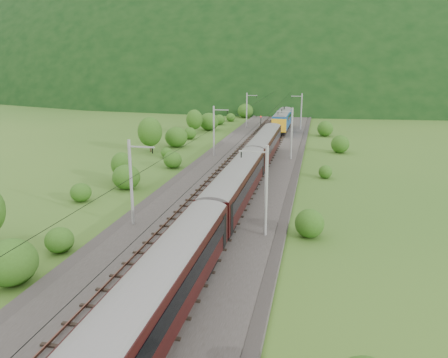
# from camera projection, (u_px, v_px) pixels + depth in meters

# --- Properties ---
(ground) EXTENTS (600.00, 600.00, 0.00)m
(ground) POSITION_uv_depth(u_px,v_px,m) (197.00, 232.00, 39.71)
(ground) COLOR #2F5A1C
(ground) RESTS_ON ground
(railbed) EXTENTS (14.00, 220.00, 0.30)m
(railbed) POSITION_uv_depth(u_px,v_px,m) (221.00, 198.00, 49.11)
(railbed) COLOR #38332D
(railbed) RESTS_ON ground
(track_left) EXTENTS (2.40, 220.00, 0.27)m
(track_left) POSITION_uv_depth(u_px,v_px,m) (201.00, 195.00, 49.55)
(track_left) COLOR #563025
(track_left) RESTS_ON railbed
(track_right) EXTENTS (2.40, 220.00, 0.27)m
(track_right) POSITION_uv_depth(u_px,v_px,m) (242.00, 198.00, 48.55)
(track_right) COLOR #563025
(track_right) RESTS_ON railbed
(catenary_left) EXTENTS (2.54, 192.28, 8.00)m
(catenary_left) POSITION_uv_depth(u_px,v_px,m) (214.00, 130.00, 70.01)
(catenary_left) COLOR gray
(catenary_left) RESTS_ON railbed
(catenary_right) EXTENTS (2.54, 192.28, 8.00)m
(catenary_right) POSITION_uv_depth(u_px,v_px,m) (291.00, 132.00, 67.47)
(catenary_right) COLOR gray
(catenary_right) RESTS_ON railbed
(overhead_wires) EXTENTS (4.83, 198.00, 0.03)m
(overhead_wires) POSITION_uv_depth(u_px,v_px,m) (221.00, 137.00, 47.31)
(overhead_wires) COLOR black
(overhead_wires) RESTS_ON ground
(mountain_main) EXTENTS (504.00, 360.00, 244.00)m
(mountain_main) POSITION_uv_depth(u_px,v_px,m) (305.00, 86.00, 285.03)
(mountain_main) COLOR black
(mountain_main) RESTS_ON ground
(mountain_ridge) EXTENTS (336.00, 280.00, 132.00)m
(mountain_ridge) POSITION_uv_depth(u_px,v_px,m) (155.00, 82.00, 347.63)
(mountain_ridge) COLOR black
(mountain_ridge) RESTS_ON ground
(train) EXTENTS (2.97, 141.10, 5.17)m
(train) POSITION_uv_depth(u_px,v_px,m) (210.00, 215.00, 33.86)
(train) COLOR black
(train) RESTS_ON ground
(hazard_post_near) EXTENTS (0.15, 0.15, 1.43)m
(hazard_post_near) POSITION_uv_depth(u_px,v_px,m) (240.00, 166.00, 60.45)
(hazard_post_near) COLOR red
(hazard_post_near) RESTS_ON railbed
(hazard_post_far) EXTENTS (0.17, 0.17, 1.58)m
(hazard_post_far) POSITION_uv_depth(u_px,v_px,m) (257.00, 147.00, 73.90)
(hazard_post_far) COLOR red
(hazard_post_far) RESTS_ON railbed
(signal) EXTENTS (0.25, 0.25, 2.30)m
(signal) POSITION_uv_depth(u_px,v_px,m) (261.00, 120.00, 104.14)
(signal) COLOR black
(signal) RESTS_ON railbed
(vegetation_left) EXTENTS (12.23, 146.99, 6.01)m
(vegetation_left) POSITION_uv_depth(u_px,v_px,m) (138.00, 157.00, 60.68)
(vegetation_left) COLOR #2C5516
(vegetation_left) RESTS_ON ground
(vegetation_right) EXTENTS (7.01, 102.18, 3.10)m
(vegetation_right) POSITION_uv_depth(u_px,v_px,m) (340.00, 208.00, 41.90)
(vegetation_right) COLOR #2C5516
(vegetation_right) RESTS_ON ground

